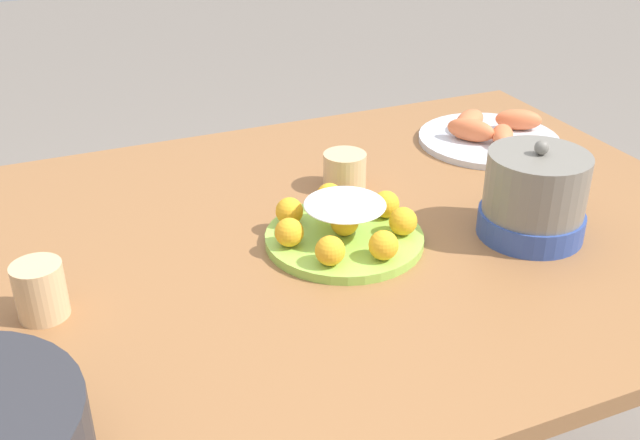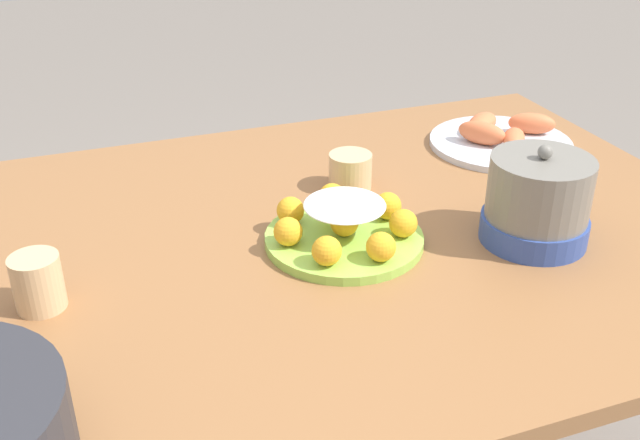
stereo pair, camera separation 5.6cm
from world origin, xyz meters
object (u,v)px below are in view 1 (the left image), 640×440
seafood_platter (489,134)px  cup_near (345,171)px  cup_far (40,290)px  warming_pot (534,196)px  cake_plate (344,228)px  dining_table (297,280)px

seafood_platter → cup_near: (0.39, 0.08, 0.02)m
cup_far → cup_near: bearing=-159.6°
cup_near → warming_pot: bearing=125.9°
cake_plate → cup_near: cake_plate is taller
cup_far → dining_table: bearing=-171.6°
warming_pot → cake_plate: bearing=-18.0°
dining_table → cup_near: bearing=-136.6°
cake_plate → seafood_platter: bearing=-149.9°
seafood_platter → cup_far: (0.96, 0.29, 0.02)m
cake_plate → warming_pot: 0.32m
cup_near → cake_plate: bearing=65.0°
cake_plate → cup_far: bearing=2.2°
seafood_platter → warming_pot: 0.42m
cake_plate → warming_pot: warming_pot is taller
seafood_platter → cup_far: bearing=17.1°
dining_table → warming_pot: size_ratio=8.75×
dining_table → seafood_platter: 0.60m
seafood_platter → cake_plate: bearing=30.1°
dining_table → cup_near: cup_near is taller
dining_table → seafood_platter: size_ratio=5.11×
cup_far → cake_plate: bearing=-177.8°
cup_near → cup_far: bearing=20.4°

